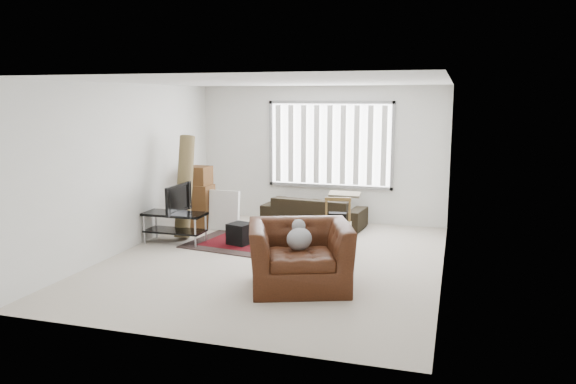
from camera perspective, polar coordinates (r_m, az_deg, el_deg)
name	(u,v)px	position (r m, az deg, el deg)	size (l,w,h in m)	color
room	(286,143)	(8.83, -0.24, 4.95)	(6.00, 6.02, 2.71)	beige
persian_rug	(257,244)	(9.59, -3.20, -5.31)	(2.44, 1.81, 0.02)	black
tv_stand	(175,221)	(9.80, -11.42, -2.92)	(1.06, 0.48, 0.53)	black
tv	(174,198)	(9.72, -11.49, -0.64)	(0.86, 0.11, 0.49)	black
subwoofer	(240,234)	(9.56, -4.88, -4.23)	(0.35, 0.35, 0.35)	black
moving_boxes	(200,199)	(10.90, -8.88, -0.70)	(0.51, 0.47, 1.17)	brown
white_flatpack	(224,210)	(10.60, -6.50, -1.87)	(0.59, 0.09, 0.75)	silver
rolled_rug	(185,186)	(10.14, -10.45, 0.56)	(0.27, 0.27, 1.81)	brown
sofa	(314,207)	(10.88, 2.65, -1.52)	(1.97, 0.85, 0.76)	black
side_chair	(337,222)	(9.15, 5.04, -3.09)	(0.53, 0.53, 0.85)	#948461
armchair	(300,251)	(7.39, 1.19, -5.98)	(1.63, 1.53, 0.98)	#3D1B0C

